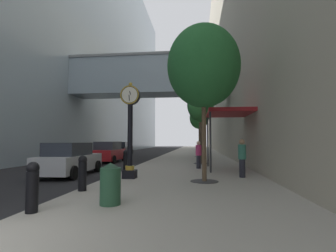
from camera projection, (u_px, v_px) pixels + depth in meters
name	position (u px, v px, depth m)	size (l,w,h in m)	color
ground_plane	(164.00, 156.00, 30.41)	(110.00, 110.00, 0.00)	black
sidewalk_right	(194.00, 154.00, 33.00)	(6.94, 80.00, 0.14)	#9E998E
building_block_left	(77.00, 33.00, 35.72)	(24.39, 80.00, 33.71)	#93A8B7
building_block_right	(255.00, 38.00, 32.96)	(9.00, 80.00, 29.91)	#A89E89
street_clock	(130.00, 125.00, 11.17)	(0.84, 0.55, 4.17)	black
bollard_nearest	(32.00, 186.00, 5.75)	(0.28, 0.28, 1.13)	black
bollard_second	(83.00, 172.00, 8.26)	(0.28, 0.28, 1.13)	black
bollard_fourth	(126.00, 160.00, 13.29)	(0.28, 0.28, 1.13)	black
street_tree_near	(203.00, 66.00, 10.38)	(2.93, 2.93, 6.31)	#333335
street_tree_mid_near	(201.00, 108.00, 18.29)	(1.81, 1.81, 5.00)	#333335
street_tree_mid_far	(200.00, 106.00, 26.31)	(2.56, 2.56, 6.69)	#333335
street_tree_far	(199.00, 118.00, 34.23)	(2.54, 2.54, 6.12)	#333335
trash_bin	(110.00, 183.00, 6.47)	(0.53, 0.53, 1.05)	#234C33
pedestrian_walking	(199.00, 154.00, 14.97)	(0.47, 0.47, 1.59)	#23232D
pedestrian_by_clock	(242.00, 157.00, 11.31)	(0.44, 0.44, 1.68)	#23232D
storefront_awning	(228.00, 114.00, 14.63)	(2.40, 3.60, 3.30)	maroon
car_black_near	(122.00, 148.00, 32.39)	(2.11, 4.35, 1.63)	black
car_red_mid	(109.00, 152.00, 20.99)	(2.03, 4.28, 1.69)	#AD191E
car_silver_far	(70.00, 160.00, 12.94)	(2.05, 4.46, 1.65)	#B7BABF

